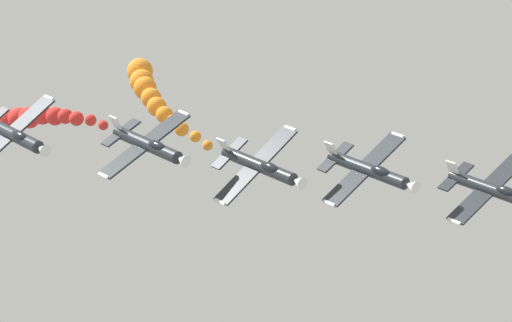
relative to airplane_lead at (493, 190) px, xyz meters
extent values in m
cylinder|color=#23282D|center=(-0.01, -0.18, -0.03)|extent=(1.47, 9.00, 1.47)
cube|color=#23282D|center=(-0.06, -0.58, -0.12)|extent=(8.35, 1.90, 4.19)
cylinder|color=white|center=(4.08, -0.58, -2.13)|extent=(0.48, 1.40, 0.48)
cube|color=#23282D|center=(0.01, -4.18, 0.02)|extent=(3.50, 1.20, 1.83)
cube|color=white|center=(0.41, -4.28, 0.84)|extent=(0.83, 1.10, 1.50)
ellipsoid|color=black|center=(0.20, 1.62, 0.42)|extent=(1.03, 2.20, 0.98)
cylinder|color=#23282D|center=(8.57, -6.79, 1.91)|extent=(1.49, 9.00, 1.49)
cone|color=white|center=(8.57, -1.69, 1.91)|extent=(1.42, 1.20, 1.42)
cube|color=#23282D|center=(8.52, -7.19, 1.82)|extent=(8.15, 1.90, 4.58)
cylinder|color=white|center=(4.49, -7.19, 4.03)|extent=(0.49, 1.40, 0.49)
cylinder|color=white|center=(12.56, -7.19, -0.39)|extent=(0.49, 1.40, 0.49)
cube|color=#23282D|center=(8.59, -10.79, 1.96)|extent=(3.42, 1.20, 1.98)
cube|color=white|center=(9.03, -10.89, 2.76)|extent=(0.89, 1.10, 1.47)
ellipsoid|color=black|center=(8.81, -4.99, 2.35)|extent=(1.04, 2.20, 1.00)
cylinder|color=#23282D|center=(16.17, -12.29, 2.46)|extent=(1.52, 9.00, 1.52)
cone|color=white|center=(16.17, -7.19, 2.46)|extent=(1.44, 1.20, 1.44)
cube|color=#23282D|center=(16.12, -12.69, 2.38)|extent=(7.86, 1.90, 5.10)
cylinder|color=white|center=(12.24, -12.69, 4.85)|extent=(0.50, 1.40, 0.50)
cylinder|color=white|center=(20.00, -12.69, -0.09)|extent=(0.50, 1.40, 0.50)
cube|color=#23282D|center=(16.20, -16.29, 2.51)|extent=(3.30, 1.20, 2.19)
cube|color=white|center=(16.69, -16.39, 3.28)|extent=(0.98, 1.10, 1.42)
ellipsoid|color=black|center=(16.44, -10.49, 2.88)|extent=(1.05, 2.20, 1.02)
sphere|color=orange|center=(16.14, -19.59, 2.36)|extent=(0.95, 0.95, 0.95)
sphere|color=orange|center=(15.81, -21.90, 2.55)|extent=(1.07, 1.07, 1.07)
sphere|color=orange|center=(15.70, -24.20, 2.68)|extent=(1.36, 1.36, 1.36)
sphere|color=orange|center=(14.93, -26.51, 2.67)|extent=(1.49, 1.49, 1.49)
sphere|color=orange|center=(14.43, -28.81, 2.72)|extent=(1.69, 1.69, 1.69)
sphere|color=orange|center=(13.75, -31.11, 2.89)|extent=(1.95, 1.95, 1.95)
sphere|color=orange|center=(12.85, -33.42, 3.09)|extent=(2.07, 2.07, 2.07)
sphere|color=orange|center=(12.02, -35.72, 3.47)|extent=(2.39, 2.39, 2.39)
sphere|color=orange|center=(10.88, -38.03, 3.51)|extent=(2.55, 2.55, 2.55)
sphere|color=orange|center=(9.57, -40.33, 3.89)|extent=(2.79, 2.79, 2.79)
cylinder|color=#23282D|center=(23.49, -18.32, 4.34)|extent=(1.46, 9.00, 1.46)
cone|color=white|center=(23.49, -13.22, 4.34)|extent=(1.39, 1.20, 1.39)
cube|color=#23282D|center=(23.45, -18.72, 4.25)|extent=(8.43, 1.90, 4.01)
cylinder|color=white|center=(19.27, -18.72, 6.17)|extent=(0.48, 1.40, 0.48)
cylinder|color=white|center=(27.63, -18.72, 2.32)|extent=(0.48, 1.40, 0.48)
cube|color=#23282D|center=(23.51, -22.32, 4.38)|extent=(3.53, 1.20, 1.75)
cube|color=white|center=(23.89, -22.42, 5.21)|extent=(0.80, 1.10, 1.51)
ellipsoid|color=black|center=(23.70, -16.52, 4.79)|extent=(1.02, 2.20, 0.97)
sphere|color=red|center=(23.41, -25.40, 4.30)|extent=(0.91, 0.91, 0.91)
sphere|color=red|center=(23.46, -27.48, 4.28)|extent=(1.09, 1.09, 1.09)
sphere|color=red|center=(23.71, -29.56, 3.98)|extent=(1.37, 1.37, 1.37)
sphere|color=red|center=(23.69, -31.65, 3.69)|extent=(1.46, 1.46, 1.46)
sphere|color=red|center=(23.63, -33.73, 3.20)|extent=(1.78, 1.78, 1.78)
sphere|color=red|center=(23.84, -35.81, 2.87)|extent=(1.90, 1.90, 1.90)
sphere|color=red|center=(24.20, -37.89, 2.17)|extent=(2.13, 2.13, 2.13)
sphere|color=red|center=(24.23, -39.97, 1.56)|extent=(2.26, 2.26, 2.26)
sphere|color=red|center=(24.37, -42.05, 0.81)|extent=(2.49, 2.49, 2.49)
cylinder|color=#23282D|center=(32.33, -25.48, 5.26)|extent=(1.52, 9.00, 1.52)
cone|color=white|center=(32.33, -20.38, 5.26)|extent=(1.44, 1.20, 1.44)
cube|color=#23282D|center=(32.28, -25.88, 5.18)|extent=(7.91, 1.90, 5.01)
cylinder|color=white|center=(28.38, -25.88, 7.61)|extent=(0.50, 1.40, 0.50)
ellipsoid|color=black|center=(32.60, -23.68, 5.68)|extent=(1.05, 2.20, 1.02)
camera|label=1|loc=(74.82, 59.54, 35.39)|focal=80.96mm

